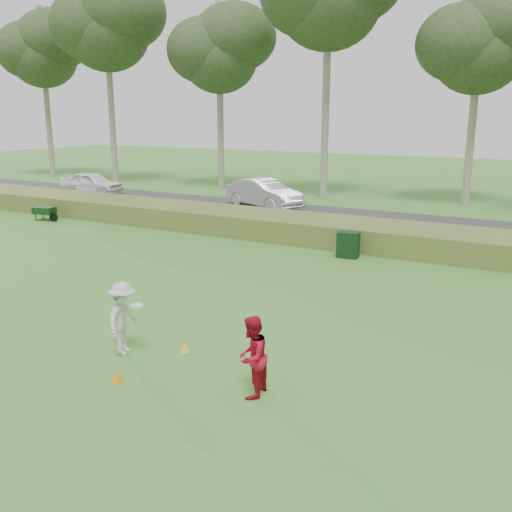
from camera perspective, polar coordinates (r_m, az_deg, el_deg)
The scene contains 15 objects.
ground at distance 12.76m, azimuth -8.97°, elevation -9.55°, with size 120.00×120.00×0.00m, color #357426.
reed_strip at distance 22.81m, azimuth 9.91°, elevation 2.23°, with size 80.00×3.00×0.90m, color #516227.
park_road at distance 27.57m, azimuth 13.39°, elevation 3.22°, with size 80.00×6.00×0.06m, color #2D2D2D.
tree_0 at distance 49.79m, azimuth -20.58°, elevation 18.67°, with size 6.76×6.76×13.00m.
tree_1 at distance 43.29m, azimuth -14.73°, elevation 21.40°, with size 7.54×7.54×14.50m.
tree_2 at distance 39.57m, azimuth -3.69°, elevation 19.79°, with size 6.50×6.50×12.00m.
tree_4 at distance 34.19m, azimuth 21.42°, elevation 19.15°, with size 6.24×6.24×11.50m.
player_white at distance 12.65m, azimuth -13.15°, elevation -6.06°, with size 0.96×1.15×1.60m.
player_red at distance 10.53m, azimuth -0.42°, elevation -10.06°, with size 0.75×0.58×1.54m, color #AE0E23.
cone_orange at distance 11.65m, azimuth -13.72°, elevation -11.57°, with size 0.21×0.21×0.23m, color orange.
cone_yellow at distance 12.72m, azimuth -7.09°, elevation -8.99°, with size 0.21×0.21×0.23m, color yellow.
utility_cabinet at distance 20.72m, azimuth 9.20°, elevation 1.11°, with size 0.75×0.47×0.94m, color black.
wheelbarrow at distance 29.38m, azimuth -20.37°, elevation 4.26°, with size 1.38×0.80×0.66m.
car_left at distance 37.78m, azimuth -16.11°, elevation 7.03°, with size 1.62×4.04×1.38m, color white.
car_mid at distance 31.06m, azimuth 0.81°, elevation 6.31°, with size 1.64×4.70×1.55m, color silver.
Camera 1 is at (7.36, -9.08, 5.10)m, focal length 40.00 mm.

